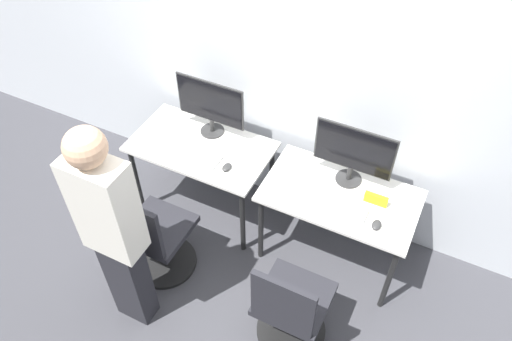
{
  "coord_description": "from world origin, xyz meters",
  "views": [
    {
      "loc": [
        1.05,
        -2.0,
        3.29
      ],
      "look_at": [
        0.0,
        0.12,
        0.86
      ],
      "focal_mm": 35.0,
      "sensor_mm": 36.0,
      "label": 1
    }
  ],
  "objects_px": {
    "monitor_left": "(210,105)",
    "mouse_right": "(377,225)",
    "person_left": "(113,229)",
    "office_chair_left": "(155,239)",
    "keyboard_left": "(192,154)",
    "keyboard_right": "(333,208)",
    "mouse_left": "(227,167)",
    "office_chair_right": "(290,311)",
    "monitor_right": "(353,153)"
  },
  "relations": [
    {
      "from": "mouse_left",
      "to": "monitor_right",
      "type": "relative_size",
      "value": 0.16
    },
    {
      "from": "monitor_left",
      "to": "mouse_left",
      "type": "xyz_separation_m",
      "value": [
        0.3,
        -0.31,
        -0.24
      ]
    },
    {
      "from": "office_chair_right",
      "to": "keyboard_right",
      "type": "bearing_deg",
      "value": 88.53
    },
    {
      "from": "mouse_right",
      "to": "office_chair_right",
      "type": "distance_m",
      "value": 0.78
    },
    {
      "from": "office_chair_right",
      "to": "mouse_left",
      "type": "bearing_deg",
      "value": 140.95
    },
    {
      "from": "mouse_left",
      "to": "office_chair_right",
      "type": "distance_m",
      "value": 1.1
    },
    {
      "from": "monitor_right",
      "to": "office_chair_right",
      "type": "relative_size",
      "value": 0.61
    },
    {
      "from": "monitor_right",
      "to": "office_chair_right",
      "type": "xyz_separation_m",
      "value": [
        -0.02,
        -0.95,
        -0.6
      ]
    },
    {
      "from": "mouse_left",
      "to": "person_left",
      "type": "bearing_deg",
      "value": -104.47
    },
    {
      "from": "mouse_left",
      "to": "mouse_right",
      "type": "height_order",
      "value": "same"
    },
    {
      "from": "monitor_left",
      "to": "keyboard_right",
      "type": "distance_m",
      "value": 1.2
    },
    {
      "from": "mouse_left",
      "to": "office_chair_left",
      "type": "height_order",
      "value": "office_chair_left"
    },
    {
      "from": "monitor_right",
      "to": "mouse_right",
      "type": "height_order",
      "value": "monitor_right"
    },
    {
      "from": "monitor_left",
      "to": "keyboard_left",
      "type": "relative_size",
      "value": 1.25
    },
    {
      "from": "person_left",
      "to": "mouse_right",
      "type": "relative_size",
      "value": 19.07
    },
    {
      "from": "mouse_left",
      "to": "office_chair_left",
      "type": "distance_m",
      "value": 0.73
    },
    {
      "from": "keyboard_right",
      "to": "person_left",
      "type": "bearing_deg",
      "value": -139.2
    },
    {
      "from": "mouse_left",
      "to": "keyboard_right",
      "type": "height_order",
      "value": "mouse_left"
    },
    {
      "from": "keyboard_left",
      "to": "person_left",
      "type": "xyz_separation_m",
      "value": [
        0.06,
        -0.95,
        0.23
      ]
    },
    {
      "from": "office_chair_left",
      "to": "monitor_right",
      "type": "relative_size",
      "value": 1.63
    },
    {
      "from": "monitor_left",
      "to": "office_chair_right",
      "type": "height_order",
      "value": "monitor_left"
    },
    {
      "from": "mouse_left",
      "to": "monitor_right",
      "type": "distance_m",
      "value": 0.91
    },
    {
      "from": "monitor_left",
      "to": "monitor_right",
      "type": "height_order",
      "value": "same"
    },
    {
      "from": "office_chair_left",
      "to": "office_chair_right",
      "type": "height_order",
      "value": "same"
    },
    {
      "from": "office_chair_left",
      "to": "mouse_right",
      "type": "relative_size",
      "value": 10.02
    },
    {
      "from": "keyboard_right",
      "to": "mouse_right",
      "type": "height_order",
      "value": "mouse_right"
    },
    {
      "from": "monitor_left",
      "to": "person_left",
      "type": "bearing_deg",
      "value": -87.38
    },
    {
      "from": "office_chair_left",
      "to": "keyboard_right",
      "type": "relative_size",
      "value": 2.04
    },
    {
      "from": "mouse_left",
      "to": "office_chair_right",
      "type": "xyz_separation_m",
      "value": [
        0.81,
        -0.66,
        -0.35
      ]
    },
    {
      "from": "keyboard_left",
      "to": "mouse_right",
      "type": "relative_size",
      "value": 4.91
    },
    {
      "from": "monitor_right",
      "to": "monitor_left",
      "type": "bearing_deg",
      "value": 179.06
    },
    {
      "from": "monitor_left",
      "to": "monitor_right",
      "type": "xyz_separation_m",
      "value": [
        1.12,
        -0.02,
        0.0
      ]
    },
    {
      "from": "person_left",
      "to": "monitor_right",
      "type": "xyz_separation_m",
      "value": [
        1.07,
        1.23,
        0.02
      ]
    },
    {
      "from": "office_chair_left",
      "to": "keyboard_right",
      "type": "distance_m",
      "value": 1.29
    },
    {
      "from": "mouse_right",
      "to": "keyboard_right",
      "type": "bearing_deg",
      "value": 177.8
    },
    {
      "from": "monitor_left",
      "to": "mouse_right",
      "type": "xyz_separation_m",
      "value": [
        1.42,
        -0.34,
        -0.24
      ]
    },
    {
      "from": "keyboard_right",
      "to": "keyboard_left",
      "type": "bearing_deg",
      "value": 178.56
    },
    {
      "from": "keyboard_left",
      "to": "office_chair_left",
      "type": "xyz_separation_m",
      "value": [
        0.01,
        -0.58,
        -0.35
      ]
    },
    {
      "from": "monitor_left",
      "to": "keyboard_right",
      "type": "bearing_deg",
      "value": -16.32
    },
    {
      "from": "monitor_right",
      "to": "office_chair_right",
      "type": "height_order",
      "value": "monitor_right"
    },
    {
      "from": "office_chair_left",
      "to": "monitor_right",
      "type": "distance_m",
      "value": 1.53
    },
    {
      "from": "office_chair_left",
      "to": "person_left",
      "type": "xyz_separation_m",
      "value": [
        0.05,
        -0.37,
        0.57
      ]
    },
    {
      "from": "keyboard_left",
      "to": "office_chair_right",
      "type": "xyz_separation_m",
      "value": [
        1.11,
        -0.67,
        -0.35
      ]
    },
    {
      "from": "monitor_left",
      "to": "mouse_right",
      "type": "distance_m",
      "value": 1.48
    },
    {
      "from": "person_left",
      "to": "office_chair_right",
      "type": "relative_size",
      "value": 1.9
    },
    {
      "from": "keyboard_right",
      "to": "mouse_right",
      "type": "xyz_separation_m",
      "value": [
        0.3,
        -0.01,
        0.01
      ]
    },
    {
      "from": "office_chair_left",
      "to": "office_chair_right",
      "type": "distance_m",
      "value": 1.1
    },
    {
      "from": "mouse_right",
      "to": "keyboard_left",
      "type": "bearing_deg",
      "value": 178.4
    },
    {
      "from": "monitor_left",
      "to": "keyboard_right",
      "type": "xyz_separation_m",
      "value": [
        1.12,
        -0.33,
        -0.25
      ]
    },
    {
      "from": "person_left",
      "to": "office_chair_right",
      "type": "distance_m",
      "value": 1.23
    }
  ]
}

